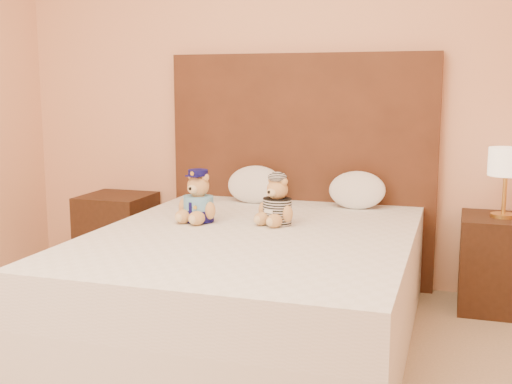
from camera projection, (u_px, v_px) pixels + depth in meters
bed at (253, 284)px, 3.34m from camera, size 1.60×2.00×0.55m
headboard at (300, 170)px, 4.21m from camera, size 1.75×0.08×1.50m
nightstand_left at (118, 234)px, 4.46m from camera, size 0.45×0.45×0.55m
nightstand_right at (500, 263)px, 3.72m from camera, size 0.45×0.45×0.55m
lamp at (506, 165)px, 3.63m from camera, size 0.20×0.20×0.40m
teddy_police at (198, 196)px, 3.53m from camera, size 0.30×0.29×0.29m
teddy_prisoner at (277, 200)px, 3.46m from camera, size 0.31×0.30×0.26m
pillow_left at (255, 183)px, 4.13m from camera, size 0.36×0.23×0.26m
pillow_right at (357, 188)px, 3.93m from camera, size 0.35×0.22×0.25m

